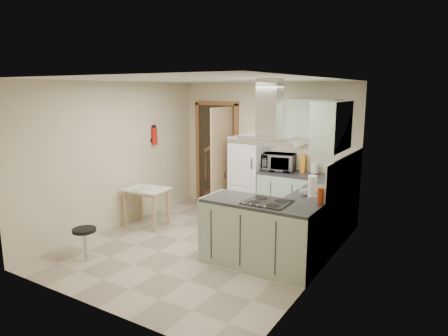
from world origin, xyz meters
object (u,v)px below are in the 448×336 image
Objects in this scene: stool at (85,243)px; microwave at (279,162)px; bentwood_chair at (213,191)px; peninsula at (260,234)px; extractor_hood at (269,141)px; drop_leaf_table at (147,207)px; fridge at (249,175)px.

microwave is at bearing 62.90° from stool.
microwave is (1.59, 3.11, 0.84)m from stool.
peninsula is at bearing -61.52° from bentwood_chair.
stool is at bearing -154.95° from extractor_hood.
peninsula is at bearing -82.92° from microwave.
drop_leaf_table is (-2.51, 0.41, -1.38)m from extractor_hood.
extractor_hood reaches higher than stool.
extractor_hood reaches higher than peninsula.
peninsula is 2.15× the size of drop_leaf_table.
drop_leaf_table is 1.51m from stool.
microwave reaches higher than drop_leaf_table.
peninsula is at bearing 180.00° from extractor_hood.
bentwood_chair is 1.79× the size of stool.
microwave is at bearing 3.96° from fridge.
fridge is 1.67× the size of extractor_hood.
microwave reaches higher than peninsula.
extractor_hood is (0.10, 0.00, 1.27)m from peninsula.
fridge is at bearing 47.47° from drop_leaf_table.
fridge is at bearing 121.74° from peninsula.
peninsula is at bearing -58.26° from fridge.
microwave is (1.26, 0.27, 0.66)m from bentwood_chair.
fridge is 3.27m from stool.
peninsula reaches higher than stool.
drop_leaf_table is 2.50m from microwave.
stool is (-2.32, -1.08, -1.50)m from extractor_hood.
stool is at bearing -88.39° from drop_leaf_table.
extractor_hood reaches higher than microwave.
bentwood_chair is at bearing 63.43° from drop_leaf_table.
fridge is 3.39× the size of stool.
peninsula is 2.20m from microwave.
bentwood_chair reaches higher than stool.
drop_leaf_table reaches higher than stool.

